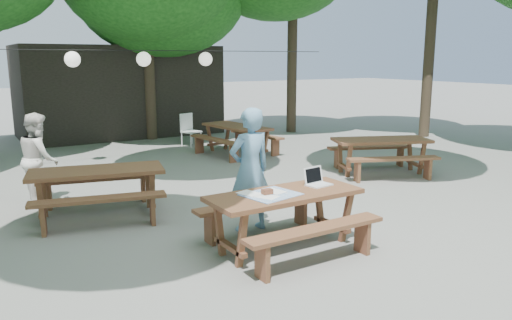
{
  "coord_description": "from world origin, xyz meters",
  "views": [
    {
      "loc": [
        -4.2,
        -5.49,
        2.43
      ],
      "look_at": [
        -0.66,
        0.25,
        1.05
      ],
      "focal_mm": 35.0,
      "sensor_mm": 36.0,
      "label": 1
    }
  ],
  "objects_px": {
    "second_person": "(39,158)",
    "plastic_chair": "(191,137)",
    "picnic_table_nw": "(98,192)",
    "main_picnic_table": "(284,220)",
    "woman": "(250,170)"
  },
  "relations": [
    {
      "from": "picnic_table_nw",
      "to": "plastic_chair",
      "type": "bearing_deg",
      "value": 65.86
    },
    {
      "from": "second_person",
      "to": "picnic_table_nw",
      "type": "bearing_deg",
      "value": -149.13
    },
    {
      "from": "picnic_table_nw",
      "to": "plastic_chair",
      "type": "xyz_separation_m",
      "value": [
        3.88,
        5.11,
        -0.13
      ]
    },
    {
      "from": "picnic_table_nw",
      "to": "plastic_chair",
      "type": "height_order",
      "value": "plastic_chair"
    },
    {
      "from": "second_person",
      "to": "main_picnic_table",
      "type": "bearing_deg",
      "value": -144.92
    },
    {
      "from": "second_person",
      "to": "plastic_chair",
      "type": "distance_m",
      "value": 5.96
    },
    {
      "from": "plastic_chair",
      "to": "second_person",
      "type": "bearing_deg",
      "value": -156.56
    },
    {
      "from": "picnic_table_nw",
      "to": "second_person",
      "type": "bearing_deg",
      "value": 129.92
    },
    {
      "from": "picnic_table_nw",
      "to": "woman",
      "type": "xyz_separation_m",
      "value": [
        1.69,
        -1.77,
        0.49
      ]
    },
    {
      "from": "second_person",
      "to": "plastic_chair",
      "type": "xyz_separation_m",
      "value": [
        4.52,
        3.86,
        -0.51
      ]
    },
    {
      "from": "woman",
      "to": "plastic_chair",
      "type": "relative_size",
      "value": 1.96
    },
    {
      "from": "picnic_table_nw",
      "to": "second_person",
      "type": "xyz_separation_m",
      "value": [
        -0.63,
        1.25,
        0.38
      ]
    },
    {
      "from": "picnic_table_nw",
      "to": "plastic_chair",
      "type": "distance_m",
      "value": 6.42
    },
    {
      "from": "main_picnic_table",
      "to": "second_person",
      "type": "relative_size",
      "value": 1.3
    },
    {
      "from": "woman",
      "to": "plastic_chair",
      "type": "height_order",
      "value": "woman"
    }
  ]
}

